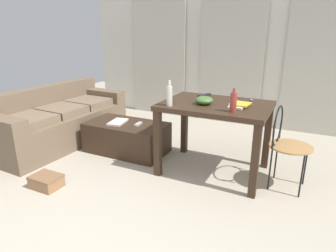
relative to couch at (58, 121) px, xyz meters
The scene contains 16 objects.
ground_plane 1.90m from the couch, ahead, with size 8.99×8.99×0.00m, color #B2A893.
wall_back 2.94m from the couch, 47.90° to the left, with size 5.18×0.10×2.59m, color silver.
curtains 2.84m from the couch, 46.69° to the left, with size 3.69×0.03×2.30m.
couch is the anchor object (origin of this frame).
coffee_table 1.05m from the couch, ahead, with size 1.02×0.57×0.38m.
craft_table 2.24m from the couch, ahead, with size 1.11×0.82×0.78m.
wire_chair 2.93m from the couch, ahead, with size 0.41×0.42×0.83m.
bottle_near 2.53m from the couch, ahead, with size 0.06×0.06×0.22m.
bottle_far 1.92m from the couch, ahead, with size 0.06×0.06×0.26m.
bowl 2.18m from the couch, ahead, with size 0.19×0.19×0.09m, color #477033.
book_stack 2.51m from the couch, ahead, with size 0.20×0.27×0.03m.
tv_remote_on_table 2.08m from the couch, 10.68° to the left, with size 0.05×0.18×0.02m, color #232326.
scissors 2.59m from the couch, ahead, with size 0.04×0.10×0.00m.
tv_remote_primary 1.23m from the couch, ahead, with size 0.04×0.14×0.02m, color #B7B7B2.
magazine 0.95m from the couch, ahead, with size 0.17×0.29×0.02m, color silver.
shoebox 1.32m from the couch, 50.50° to the right, with size 0.29×0.23×0.13m.
Camera 1 is at (1.25, -1.15, 1.53)m, focal length 31.70 mm.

